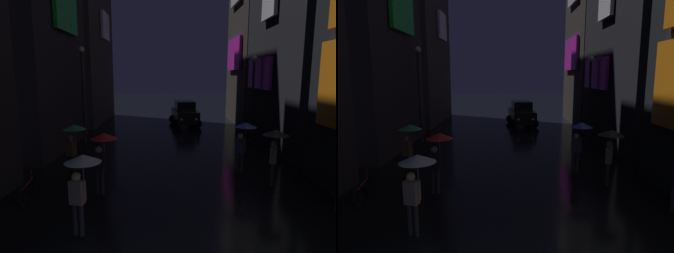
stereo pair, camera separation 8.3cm
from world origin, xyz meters
The scene contains 11 objects.
building_right_mid centered at (7.49, 13.40, 7.42)m, with size 4.25×8.80×14.85m.
building_right_far centered at (7.48, 21.51, 9.85)m, with size 4.25×7.02×19.71m.
pedestrian_midstreet_centre_green centered at (-3.75, 7.90, 1.67)m, with size 0.90×0.90×2.12m.
pedestrian_foreground_left_red centered at (-2.24, 6.16, 1.67)m, with size 0.90×0.90×2.12m.
pedestrian_foreground_right_black centered at (3.76, 6.81, 1.67)m, with size 0.90×0.90×2.12m.
pedestrian_far_right_clear centered at (-2.18, 3.46, 1.67)m, with size 0.90×0.90×2.12m.
pedestrian_midstreet_left_blue centered at (3.05, 8.39, 1.67)m, with size 0.90×0.90×2.12m.
bicycle_parked_at_storefront centered at (-4.60, 5.65, 0.39)m, with size 0.35×1.81×0.96m.
car_distant centered at (1.30, 20.30, 0.93)m, with size 2.53×4.28×1.92m.
streetlamp_right_far centered at (5.00, 14.30, 3.23)m, with size 0.36×0.36×5.12m.
streetlamp_left_far centered at (-5.00, 13.99, 3.50)m, with size 0.36×0.36×5.61m.
Camera 1 is at (-0.04, -3.56, 4.03)m, focal length 32.00 mm.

